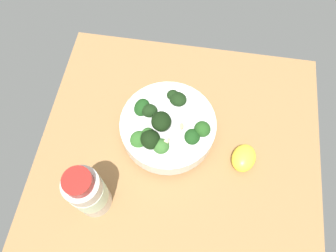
{
  "coord_description": "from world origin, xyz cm",
  "views": [
    {
      "loc": [
        -1.53,
        23.79,
        67.67
      ],
      "look_at": [
        3.02,
        -5.64,
        4.0
      ],
      "focal_mm": 34.27,
      "sensor_mm": 36.0,
      "label": 1
    }
  ],
  "objects": [
    {
      "name": "bowl_of_broccoli",
      "position": [
        3.18,
        -5.52,
        3.97
      ],
      "size": [
        20.88,
        20.88,
        10.06
      ],
      "color": "white",
      "rests_on": "ground_plane"
    },
    {
      "name": "lemon_wedge",
      "position": [
        -14.23,
        -1.58,
        1.83
      ],
      "size": [
        6.78,
        7.73,
        3.66
      ],
      "primitive_type": "ellipsoid",
      "rotation": [
        0.0,
        0.0,
        1.27
      ],
      "color": "yellow",
      "rests_on": "ground_plane"
    },
    {
      "name": "bottle_tall",
      "position": [
        15.59,
        12.03,
        7.64
      ],
      "size": [
        6.92,
        6.92,
        16.24
      ],
      "color": "beige",
      "rests_on": "ground_plane"
    },
    {
      "name": "ground_plane",
      "position": [
        0.0,
        0.0,
        -1.5
      ],
      "size": [
        63.0,
        63.0,
        3.0
      ],
      "primitive_type": "cube",
      "color": "#996D42"
    }
  ]
}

